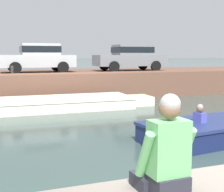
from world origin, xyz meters
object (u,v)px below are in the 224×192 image
object	(u,v)px
car_left_inner_silver	(38,57)
mooring_bollard_mid	(12,70)
boat_moored_central_cream	(70,103)
person_seated_left	(166,156)
car_centre_grey	(131,57)

from	to	relation	value
car_left_inner_silver	mooring_bollard_mid	distance (m)	2.40
boat_moored_central_cream	person_seated_left	distance (m)	10.82
mooring_bollard_mid	person_seated_left	distance (m)	12.89
mooring_bollard_mid	person_seated_left	world-z (taller)	person_seated_left
boat_moored_central_cream	car_left_inner_silver	size ratio (longest dim) A/B	1.79
car_left_inner_silver	car_centre_grey	size ratio (longest dim) A/B	0.93
car_centre_grey	person_seated_left	world-z (taller)	car_centre_grey
boat_moored_central_cream	car_centre_grey	distance (m)	6.39
boat_moored_central_cream	car_centre_grey	size ratio (longest dim) A/B	1.67
mooring_bollard_mid	car_left_inner_silver	bearing A→B (deg)	51.64
boat_moored_central_cream	mooring_bollard_mid	distance (m)	3.43
car_left_inner_silver	car_centre_grey	xyz separation A→B (m)	(5.39, -0.00, 0.00)
person_seated_left	car_centre_grey	bearing A→B (deg)	67.74
boat_moored_central_cream	mooring_bollard_mid	xyz separation A→B (m)	(-2.26, 2.20, 1.36)
mooring_bollard_mid	person_seated_left	xyz separation A→B (m)	(0.82, -12.87, -0.24)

